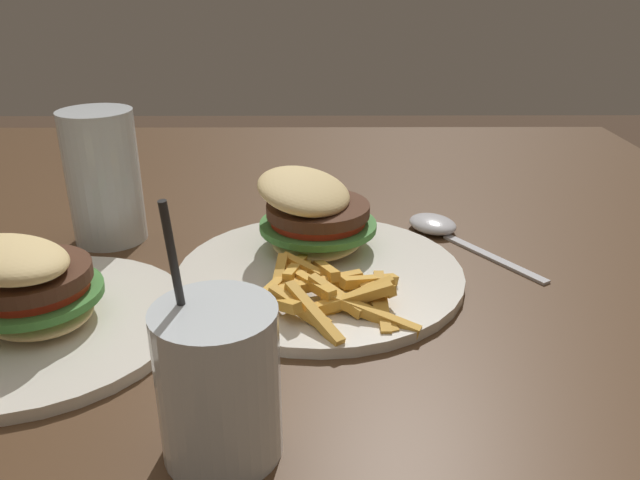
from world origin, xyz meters
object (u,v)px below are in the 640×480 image
Objects in this scene: beer_glass at (104,181)px; juice_glass at (219,389)px; meal_plate_far at (32,302)px; meal_plate_near at (317,244)px; spoon at (437,226)px.

beer_glass is 0.86× the size of juice_glass.
meal_plate_far is at bearing 51.11° from juice_glass.
juice_glass reaches higher than meal_plate_far.
meal_plate_near is 0.17m from spoon.
meal_plate_near is at bearing 90.31° from spoon.
meal_plate_near is 1.66× the size of juice_glass.
beer_glass is at bearing 71.62° from meal_plate_near.
meal_plate_near is at bearing -13.03° from juice_glass.
juice_glass is 0.22m from meal_plate_far.
meal_plate_near is 1.13× the size of meal_plate_far.
juice_glass reaches higher than beer_glass.
beer_glass is 0.83× the size of spoon.
beer_glass is 0.20m from meal_plate_far.
beer_glass is at bearing 59.10° from spoon.
spoon is at bearing -29.49° from juice_glass.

